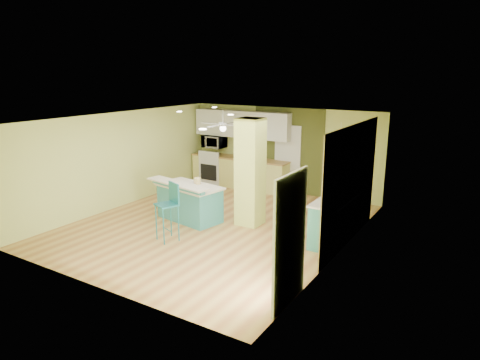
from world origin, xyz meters
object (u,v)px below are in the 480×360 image
(bar_stool, at_px, (170,202))
(side_counter, at_px, (333,220))
(peninsula, at_px, (189,202))
(fruit_bowl, at_px, (243,157))
(canister, at_px, (197,181))

(bar_stool, bearing_deg, side_counter, 51.61)
(peninsula, xyz_separation_m, fruit_bowl, (-0.41, 3.17, 0.52))
(side_counter, relative_size, fruit_bowl, 4.62)
(fruit_bowl, xyz_separation_m, canister, (0.49, -2.94, -0.04))
(fruit_bowl, relative_size, canister, 1.94)
(side_counter, xyz_separation_m, fruit_bowl, (-3.85, 2.70, 0.50))
(peninsula, xyz_separation_m, canister, (0.08, 0.23, 0.48))
(bar_stool, height_order, canister, bar_stool)
(fruit_bowl, bearing_deg, peninsula, -82.71)
(peninsula, xyz_separation_m, side_counter, (3.45, 0.48, 0.02))
(peninsula, bearing_deg, canister, 80.80)
(side_counter, height_order, canister, canister)
(bar_stool, relative_size, side_counter, 0.85)
(peninsula, bearing_deg, fruit_bowl, 107.63)
(bar_stool, xyz_separation_m, side_counter, (3.00, 1.69, -0.36))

